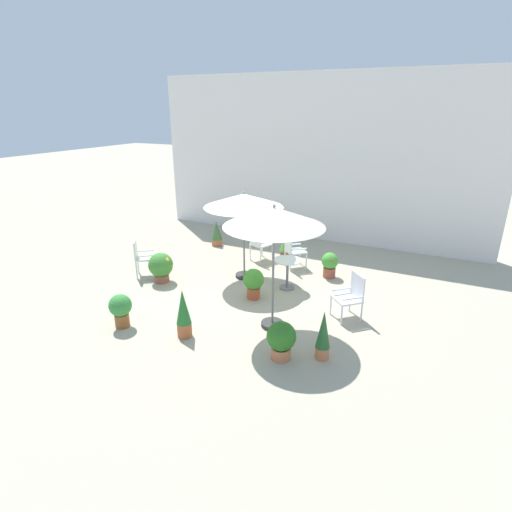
{
  "coord_description": "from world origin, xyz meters",
  "views": [
    {
      "loc": [
        3.87,
        -7.37,
        4.03
      ],
      "look_at": [
        0.0,
        0.57,
        0.73
      ],
      "focal_mm": 28.23,
      "sensor_mm": 36.0,
      "label": 1
    }
  ],
  "objects_px": {
    "patio_umbrella_1": "(244,202)",
    "potted_plant_2": "(161,266)",
    "potted_plant_0": "(286,246)",
    "patio_umbrella_0": "(274,219)",
    "potted_plant_7": "(217,233)",
    "cafe_table_0": "(287,269)",
    "potted_plant_1": "(330,264)",
    "potted_plant_6": "(121,308)",
    "potted_plant_4": "(323,335)",
    "potted_plant_5": "(281,339)",
    "patio_chair_0": "(293,248)",
    "potted_plant_8": "(183,313)",
    "patio_chair_2": "(142,256)",
    "patio_chair_1": "(351,294)",
    "potted_plant_3": "(253,282)",
    "patio_chair_3": "(259,243)"
  },
  "relations": [
    {
      "from": "potted_plant_2",
      "to": "potted_plant_6",
      "type": "xyz_separation_m",
      "value": [
        0.66,
        -2.05,
        -0.01
      ]
    },
    {
      "from": "patio_umbrella_0",
      "to": "potted_plant_0",
      "type": "xyz_separation_m",
      "value": [
        -1.13,
        3.51,
        -1.77
      ]
    },
    {
      "from": "patio_umbrella_1",
      "to": "potted_plant_8",
      "type": "distance_m",
      "value": 3.3
    },
    {
      "from": "patio_umbrella_1",
      "to": "potted_plant_0",
      "type": "distance_m",
      "value": 2.28
    },
    {
      "from": "patio_umbrella_0",
      "to": "patio_umbrella_1",
      "type": "distance_m",
      "value": 2.49
    },
    {
      "from": "cafe_table_0",
      "to": "potted_plant_1",
      "type": "xyz_separation_m",
      "value": [
        0.7,
        1.08,
        -0.14
      ]
    },
    {
      "from": "potted_plant_5",
      "to": "potted_plant_6",
      "type": "height_order",
      "value": "potted_plant_5"
    },
    {
      "from": "patio_chair_3",
      "to": "potted_plant_7",
      "type": "xyz_separation_m",
      "value": [
        -1.75,
        0.62,
        -0.13
      ]
    },
    {
      "from": "cafe_table_0",
      "to": "potted_plant_1",
      "type": "relative_size",
      "value": 1.12
    },
    {
      "from": "patio_chair_1",
      "to": "potted_plant_6",
      "type": "relative_size",
      "value": 1.38
    },
    {
      "from": "cafe_table_0",
      "to": "potted_plant_8",
      "type": "xyz_separation_m",
      "value": [
        -0.92,
        -2.8,
        -0.02
      ]
    },
    {
      "from": "patio_chair_0",
      "to": "potted_plant_7",
      "type": "relative_size",
      "value": 1.27
    },
    {
      "from": "patio_umbrella_1",
      "to": "potted_plant_2",
      "type": "height_order",
      "value": "patio_umbrella_1"
    },
    {
      "from": "patio_chair_2",
      "to": "potted_plant_2",
      "type": "distance_m",
      "value": 0.7
    },
    {
      "from": "potted_plant_2",
      "to": "patio_chair_3",
      "type": "bearing_deg",
      "value": 57.19
    },
    {
      "from": "patio_chair_0",
      "to": "potted_plant_1",
      "type": "height_order",
      "value": "patio_chair_0"
    },
    {
      "from": "patio_chair_1",
      "to": "patio_chair_0",
      "type": "bearing_deg",
      "value": 135.47
    },
    {
      "from": "potted_plant_2",
      "to": "potted_plant_4",
      "type": "height_order",
      "value": "potted_plant_4"
    },
    {
      "from": "potted_plant_7",
      "to": "potted_plant_8",
      "type": "distance_m",
      "value": 5.25
    },
    {
      "from": "potted_plant_6",
      "to": "potted_plant_8",
      "type": "xyz_separation_m",
      "value": [
        1.3,
        0.24,
        0.08
      ]
    },
    {
      "from": "potted_plant_0",
      "to": "potted_plant_4",
      "type": "relative_size",
      "value": 0.83
    },
    {
      "from": "potted_plant_1",
      "to": "potted_plant_2",
      "type": "xyz_separation_m",
      "value": [
        -3.59,
        -2.07,
        0.05
      ]
    },
    {
      "from": "patio_chair_2",
      "to": "potted_plant_0",
      "type": "distance_m",
      "value": 3.87
    },
    {
      "from": "cafe_table_0",
      "to": "potted_plant_0",
      "type": "distance_m",
      "value": 1.91
    },
    {
      "from": "potted_plant_1",
      "to": "potted_plant_6",
      "type": "bearing_deg",
      "value": -125.37
    },
    {
      "from": "cafe_table_0",
      "to": "potted_plant_7",
      "type": "xyz_separation_m",
      "value": [
        -3.12,
        1.97,
        -0.11
      ]
    },
    {
      "from": "potted_plant_3",
      "to": "potted_plant_5",
      "type": "xyz_separation_m",
      "value": [
        1.44,
        -1.85,
        -0.02
      ]
    },
    {
      "from": "patio_chair_1",
      "to": "patio_chair_3",
      "type": "height_order",
      "value": "patio_chair_1"
    },
    {
      "from": "potted_plant_3",
      "to": "potted_plant_5",
      "type": "distance_m",
      "value": 2.34
    },
    {
      "from": "patio_chair_0",
      "to": "potted_plant_0",
      "type": "height_order",
      "value": "patio_chair_0"
    },
    {
      "from": "patio_chair_3",
      "to": "potted_plant_7",
      "type": "relative_size",
      "value": 1.15
    },
    {
      "from": "potted_plant_3",
      "to": "potted_plant_8",
      "type": "bearing_deg",
      "value": -102.63
    },
    {
      "from": "patio_umbrella_1",
      "to": "potted_plant_4",
      "type": "distance_m",
      "value": 4.03
    },
    {
      "from": "potted_plant_0",
      "to": "patio_umbrella_1",
      "type": "bearing_deg",
      "value": -106.15
    },
    {
      "from": "potted_plant_7",
      "to": "potted_plant_0",
      "type": "bearing_deg",
      "value": -5.07
    },
    {
      "from": "patio_chair_1",
      "to": "potted_plant_7",
      "type": "distance_m",
      "value": 5.5
    },
    {
      "from": "patio_chair_1",
      "to": "potted_plant_8",
      "type": "distance_m",
      "value": 3.31
    },
    {
      "from": "potted_plant_1",
      "to": "potted_plant_7",
      "type": "relative_size",
      "value": 0.84
    },
    {
      "from": "patio_umbrella_1",
      "to": "potted_plant_4",
      "type": "bearing_deg",
      "value": -41.8
    },
    {
      "from": "patio_umbrella_0",
      "to": "potted_plant_6",
      "type": "xyz_separation_m",
      "value": [
        -2.62,
        -1.3,
        -1.77
      ]
    },
    {
      "from": "patio_umbrella_0",
      "to": "patio_chair_0",
      "type": "relative_size",
      "value": 2.51
    },
    {
      "from": "cafe_table_0",
      "to": "patio_chair_1",
      "type": "height_order",
      "value": "patio_chair_1"
    },
    {
      "from": "cafe_table_0",
      "to": "potted_plant_8",
      "type": "distance_m",
      "value": 2.95
    },
    {
      "from": "patio_umbrella_1",
      "to": "potted_plant_0",
      "type": "height_order",
      "value": "patio_umbrella_1"
    },
    {
      "from": "patio_chair_1",
      "to": "patio_chair_2",
      "type": "height_order",
      "value": "patio_chair_1"
    },
    {
      "from": "patio_umbrella_0",
      "to": "potted_plant_4",
      "type": "relative_size",
      "value": 2.69
    },
    {
      "from": "potted_plant_5",
      "to": "potted_plant_7",
      "type": "distance_m",
      "value": 6.17
    },
    {
      "from": "potted_plant_0",
      "to": "potted_plant_2",
      "type": "bearing_deg",
      "value": -127.86
    },
    {
      "from": "patio_umbrella_0",
      "to": "potted_plant_6",
      "type": "bearing_deg",
      "value": -153.63
    },
    {
      "from": "potted_plant_1",
      "to": "potted_plant_2",
      "type": "bearing_deg",
      "value": -149.96
    }
  ]
}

